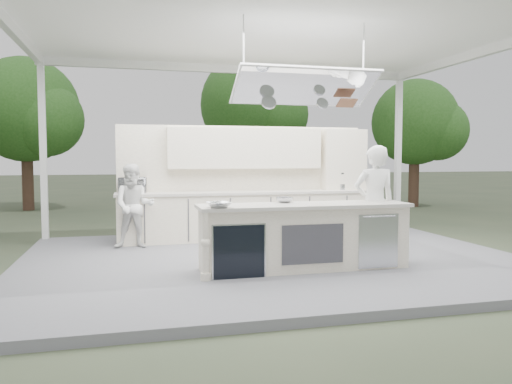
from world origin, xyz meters
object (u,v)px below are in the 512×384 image
object	(u,v)px
sous_chef	(134,206)
demo_island	(303,236)
head_chef	(374,204)
back_counter	(247,215)

from	to	relation	value
sous_chef	demo_island	bearing A→B (deg)	-38.13
demo_island	head_chef	xyz separation A→B (m)	(1.24, 0.21, 0.43)
demo_island	head_chef	bearing A→B (deg)	9.67
head_chef	sous_chef	size ratio (longest dim) A/B	1.20
demo_island	sous_chef	bearing A→B (deg)	135.35
demo_island	head_chef	world-z (taller)	head_chef
back_counter	demo_island	bearing A→B (deg)	-86.37
demo_island	head_chef	size ratio (longest dim) A/B	1.72
back_counter	head_chef	world-z (taller)	head_chef
demo_island	sous_chef	world-z (taller)	sous_chef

